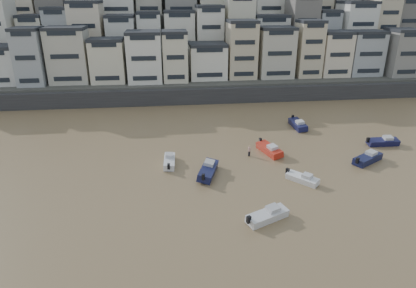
{
  "coord_description": "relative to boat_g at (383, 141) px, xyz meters",
  "views": [
    {
      "loc": [
        0.75,
        -17.47,
        23.5
      ],
      "look_at": [
        6.38,
        30.0,
        4.0
      ],
      "focal_mm": 32.0,
      "sensor_mm": 36.0,
      "label": 1
    }
  ],
  "objects": [
    {
      "name": "boat_a",
      "position": [
        -24.93,
        -19.23,
        -0.01
      ],
      "size": [
        5.81,
        4.02,
        1.52
      ],
      "primitive_type": null,
      "rotation": [
        0.0,
        0.0,
        0.44
      ],
      "color": "silver",
      "rests_on": "ground"
    },
    {
      "name": "hillside",
      "position": [
        -21.63,
        69.05,
        12.24
      ],
      "size": [
        141.04,
        66.0,
        50.0
      ],
      "color": "#4C4C47",
      "rests_on": "ground"
    },
    {
      "name": "boat_c",
      "position": [
        -30.16,
        -7.39,
        0.11
      ],
      "size": [
        4.05,
        6.77,
        1.75
      ],
      "primitive_type": null,
      "rotation": [
        0.0,
        0.0,
        1.25
      ],
      "color": "#151942",
      "rests_on": "ground"
    },
    {
      "name": "boat_b",
      "position": [
        -17.88,
        -10.97,
        -0.11
      ],
      "size": [
        4.39,
        4.68,
        1.32
      ],
      "primitive_type": null,
      "rotation": [
        0.0,
        0.0,
        -0.85
      ],
      "color": "silver",
      "rests_on": "ground"
    },
    {
      "name": "boat_e",
      "position": [
        -19.66,
        -1.0,
        0.06
      ],
      "size": [
        3.56,
        6.37,
        1.65
      ],
      "primitive_type": null,
      "rotation": [
        0.0,
        0.0,
        -1.29
      ],
      "color": "#B22415",
      "rests_on": "ground"
    },
    {
      "name": "boat_f",
      "position": [
        -35.44,
        -3.38,
        -0.03
      ],
      "size": [
        2.05,
        5.47,
        1.47
      ],
      "primitive_type": null,
      "rotation": [
        0.0,
        0.0,
        1.52
      ],
      "color": "silver",
      "rests_on": "ground"
    },
    {
      "name": "boat_g",
      "position": [
        0.0,
        0.0,
        0.0
      ],
      "size": [
        5.68,
        1.98,
        1.54
      ],
      "primitive_type": null,
      "rotation": [
        0.0,
        0.0,
        -0.02
      ],
      "color": "#13153D",
      "rests_on": "ground"
    },
    {
      "name": "boat_d",
      "position": [
        -5.92,
        -5.97,
        0.06
      ],
      "size": [
        6.22,
        4.84,
        1.65
      ],
      "primitive_type": null,
      "rotation": [
        0.0,
        0.0,
        0.54
      ],
      "color": "#121639",
      "rests_on": "ground"
    },
    {
      "name": "harbor_wall",
      "position": [
        -26.36,
        29.21,
        0.98
      ],
      "size": [
        140.0,
        3.0,
        3.5
      ],
      "primitive_type": "cube",
      "color": "#38383A",
      "rests_on": "ground"
    },
    {
      "name": "person_pink",
      "position": [
        -23.06,
        -1.72,
        0.1
      ],
      "size": [
        0.44,
        0.44,
        1.74
      ],
      "primitive_type": null,
      "color": "tan",
      "rests_on": "ground"
    },
    {
      "name": "boat_i",
      "position": [
        -11.08,
        10.09,
        0.09
      ],
      "size": [
        2.15,
        6.31,
        1.71
      ],
      "primitive_type": null,
      "rotation": [
        0.0,
        0.0,
        -1.56
      ],
      "color": "#14163E",
      "rests_on": "ground"
    }
  ]
}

